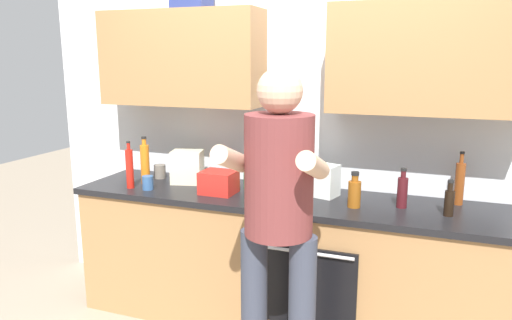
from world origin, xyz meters
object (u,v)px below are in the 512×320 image
object	(u,v)px
bottle_vinegar	(460,183)
cup_tea	(148,183)
cup_stoneware	(160,171)
grocery_bag_rice	(187,167)
person_standing	(278,212)
grocery_bag_crisps	(219,182)
bottle_syrup	(354,192)
bottle_soy	(449,201)
bottle_soda	(248,174)
bottle_juice	(145,163)
bottle_hotsauce	(130,168)
knife_block	(265,177)
grocery_bag_produce	(322,180)
bottle_wine	(402,191)

from	to	relation	value
bottle_vinegar	cup_tea	bearing A→B (deg)	-169.33
cup_stoneware	grocery_bag_rice	distance (m)	0.27
person_standing	grocery_bag_crisps	size ratio (longest dim) A/B	7.78
bottle_syrup	person_standing	bearing A→B (deg)	-113.31
person_standing	cup_tea	size ratio (longest dim) A/B	18.44
bottle_soy	cup_stoneware	distance (m)	2.01
bottle_soy	cup_tea	distance (m)	1.91
bottle_vinegar	grocery_bag_rice	size ratio (longest dim) A/B	1.42
bottle_soy	bottle_vinegar	bearing A→B (deg)	77.08
cup_tea	grocery_bag_rice	world-z (taller)	grocery_bag_rice
bottle_syrup	bottle_soy	xyz separation A→B (m)	(0.53, 0.02, -0.00)
bottle_soda	cup_tea	xyz separation A→B (m)	(-0.63, -0.26, -0.06)
bottle_juice	cup_stoneware	bearing A→B (deg)	86.10
bottle_syrup	cup_tea	size ratio (longest dim) A/B	2.32
bottle_hotsauce	grocery_bag_rice	world-z (taller)	bottle_hotsauce
bottle_hotsauce	cup_stoneware	world-z (taller)	bottle_hotsauce
bottle_soy	knife_block	world-z (taller)	knife_block
person_standing	bottle_juice	bearing A→B (deg)	150.76
bottle_syrup	grocery_bag_crisps	xyz separation A→B (m)	(-0.89, -0.01, -0.02)
grocery_bag_crisps	grocery_bag_rice	xyz separation A→B (m)	(-0.32, 0.17, 0.04)
grocery_bag_produce	bottle_hotsauce	bearing A→B (deg)	-167.99
knife_block	bottle_juice	bearing A→B (deg)	-174.73
cup_tea	grocery_bag_crisps	distance (m)	0.50
bottle_vinegar	cup_tea	xyz separation A→B (m)	(-1.97, -0.37, -0.09)
bottle_soy	bottle_juice	bearing A→B (deg)	179.49
person_standing	bottle_soy	distance (m)	1.04
bottle_hotsauce	knife_block	distance (m)	0.93
knife_block	grocery_bag_produce	size ratio (longest dim) A/B	1.29
bottle_syrup	grocery_bag_rice	xyz separation A→B (m)	(-1.21, 0.16, 0.03)
person_standing	bottle_soy	size ratio (longest dim) A/B	8.28
knife_block	bottle_syrup	bearing A→B (deg)	-11.31
bottle_hotsauce	cup_tea	bearing A→B (deg)	2.56
bottle_soy	bottle_juice	size ratio (longest dim) A/B	0.62
bottle_soda	knife_block	world-z (taller)	same
bottle_wine	bottle_soda	distance (m)	1.02
bottle_wine	cup_tea	xyz separation A→B (m)	(-1.65, -0.18, -0.05)
cup_stoneware	bottle_wine	bearing A→B (deg)	-3.96
bottle_soda	knife_block	bearing A→B (deg)	-16.54
bottle_wine	bottle_juice	bearing A→B (deg)	-178.32
bottle_juice	cup_tea	bearing A→B (deg)	-52.34
bottle_juice	grocery_bag_produce	size ratio (longest dim) A/B	1.64
person_standing	grocery_bag_produce	world-z (taller)	person_standing
grocery_bag_crisps	bottle_syrup	bearing A→B (deg)	0.42
bottle_wine	bottle_soy	bearing A→B (deg)	-14.88
bottle_syrup	cup_tea	world-z (taller)	bottle_syrup
cup_tea	grocery_bag_produce	bearing A→B (deg)	13.10
grocery_bag_rice	cup_stoneware	bearing A→B (deg)	169.36
knife_block	grocery_bag_crisps	xyz separation A→B (m)	(-0.28, -0.13, -0.03)
bottle_wine	grocery_bag_produce	xyz separation A→B (m)	(-0.50, 0.08, 0.00)
bottle_hotsauce	bottle_vinegar	bearing A→B (deg)	10.16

